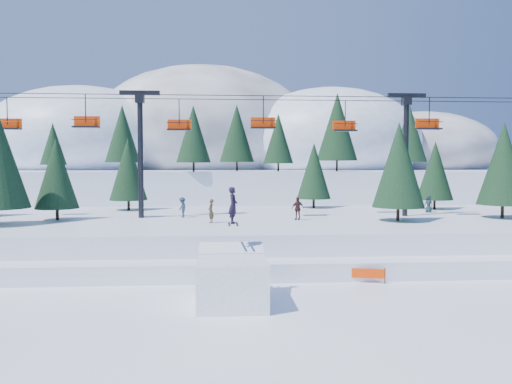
{
  "coord_description": "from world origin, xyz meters",
  "views": [
    {
      "loc": [
        -2.49,
        -23.0,
        6.72
      ],
      "look_at": [
        -0.46,
        6.0,
        5.2
      ],
      "focal_mm": 35.0,
      "sensor_mm": 36.0,
      "label": 1
    }
  ],
  "objects": [
    {
      "name": "distant_skiers",
      "position": [
        1.58,
        17.25,
        3.35
      ],
      "size": [
        22.95,
        7.86,
        1.8
      ],
      "color": "#4E3D23",
      "rests_on": "mid_shelf"
    },
    {
      "name": "jump_kicker",
      "position": [
        -1.98,
        1.11,
        1.26
      ],
      "size": [
        3.31,
        4.52,
        5.64
      ],
      "color": "white",
      "rests_on": "ground"
    },
    {
      "name": "conifer_stand",
      "position": [
        6.14,
        19.15,
        6.98
      ],
      "size": [
        63.14,
        17.02,
        10.28
      ],
      "color": "black",
      "rests_on": "mid_shelf"
    },
    {
      "name": "banner_far",
      "position": [
        8.0,
        5.68,
        0.54
      ],
      "size": [
        2.86,
        0.16,
        0.9
      ],
      "color": "black",
      "rests_on": "ground"
    },
    {
      "name": "banner_near",
      "position": [
        5.47,
        4.91,
        0.54
      ],
      "size": [
        2.78,
        0.73,
        0.9
      ],
      "color": "black",
      "rests_on": "ground"
    },
    {
      "name": "chairlift",
      "position": [
        0.71,
        18.05,
        9.32
      ],
      "size": [
        46.0,
        3.21,
        10.28
      ],
      "color": "black",
      "rests_on": "mid_shelf"
    },
    {
      "name": "berm",
      "position": [
        0.0,
        8.0,
        0.55
      ],
      "size": [
        70.0,
        6.0,
        1.1
      ],
      "primitive_type": "cube",
      "color": "white",
      "rests_on": "ground"
    },
    {
      "name": "mountain_ridge",
      "position": [
        -5.07,
        73.35,
        9.64
      ],
      "size": [
        119.0,
        60.9,
        26.46
      ],
      "color": "white",
      "rests_on": "ground"
    },
    {
      "name": "ground",
      "position": [
        0.0,
        0.0,
        0.0
      ],
      "size": [
        160.0,
        160.0,
        0.0
      ],
      "primitive_type": "plane",
      "color": "white",
      "rests_on": "ground"
    },
    {
      "name": "mid_shelf",
      "position": [
        0.0,
        18.0,
        1.25
      ],
      "size": [
        70.0,
        22.0,
        2.5
      ],
      "primitive_type": "cube",
      "color": "white",
      "rests_on": "ground"
    }
  ]
}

